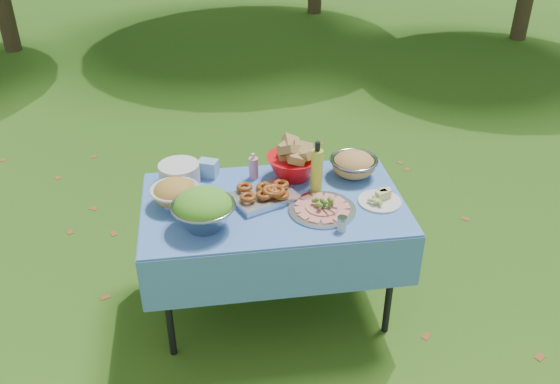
# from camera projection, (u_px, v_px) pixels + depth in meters

# --- Properties ---
(ground) EXTENTS (80.00, 80.00, 0.00)m
(ground) POSITION_uv_depth(u_px,v_px,m) (274.00, 304.00, 3.72)
(ground) COLOR #103509
(ground) RESTS_ON ground
(picnic_table) EXTENTS (1.46, 0.86, 0.76)m
(picnic_table) POSITION_uv_depth(u_px,v_px,m) (274.00, 256.00, 3.52)
(picnic_table) COLOR #84B3FF
(picnic_table) RESTS_ON ground
(salad_bowl) EXTENTS (0.38, 0.38, 0.22)m
(salad_bowl) POSITION_uv_depth(u_px,v_px,m) (203.00, 209.00, 3.05)
(salad_bowl) COLOR #92939A
(salad_bowl) RESTS_ON picnic_table
(pasta_bowl_white) EXTENTS (0.35, 0.35, 0.15)m
(pasta_bowl_white) POSITION_uv_depth(u_px,v_px,m) (175.00, 193.00, 3.26)
(pasta_bowl_white) COLOR silver
(pasta_bowl_white) RESTS_ON picnic_table
(plate_stack) EXTENTS (0.25, 0.25, 0.12)m
(plate_stack) POSITION_uv_depth(u_px,v_px,m) (179.00, 173.00, 3.48)
(plate_stack) COLOR silver
(plate_stack) RESTS_ON picnic_table
(wipes_box) EXTENTS (0.14, 0.12, 0.10)m
(wipes_box) POSITION_uv_depth(u_px,v_px,m) (208.00, 168.00, 3.54)
(wipes_box) COLOR #84AFD5
(wipes_box) RESTS_ON picnic_table
(sanitizer_bottle) EXTENTS (0.07, 0.07, 0.16)m
(sanitizer_bottle) POSITION_uv_depth(u_px,v_px,m) (253.00, 166.00, 3.50)
(sanitizer_bottle) COLOR pink
(sanitizer_bottle) RESTS_ON picnic_table
(bread_bowl) EXTENTS (0.39, 0.39, 0.21)m
(bread_bowl) POSITION_uv_depth(u_px,v_px,m) (293.00, 161.00, 3.50)
(bread_bowl) COLOR red
(bread_bowl) RESTS_ON picnic_table
(pasta_bowl_steel) EXTENTS (0.37, 0.37, 0.15)m
(pasta_bowl_steel) POSITION_uv_depth(u_px,v_px,m) (354.00, 164.00, 3.54)
(pasta_bowl_steel) COLOR #92939A
(pasta_bowl_steel) RESTS_ON picnic_table
(fried_tray) EXTENTS (0.41, 0.35, 0.08)m
(fried_tray) POSITION_uv_depth(u_px,v_px,m) (264.00, 194.00, 3.31)
(fried_tray) COLOR silver
(fried_tray) RESTS_ON picnic_table
(charcuterie_platter) EXTENTS (0.42, 0.42, 0.09)m
(charcuterie_platter) POSITION_uv_depth(u_px,v_px,m) (322.00, 204.00, 3.22)
(charcuterie_platter) COLOR #AEB2B5
(charcuterie_platter) RESTS_ON picnic_table
(oil_bottle) EXTENTS (0.08, 0.08, 0.31)m
(oil_bottle) POSITION_uv_depth(u_px,v_px,m) (317.00, 167.00, 3.35)
(oil_bottle) COLOR #C5D134
(oil_bottle) RESTS_ON picnic_table
(cheese_plate) EXTENTS (0.29, 0.29, 0.07)m
(cheese_plate) POSITION_uv_depth(u_px,v_px,m) (380.00, 197.00, 3.30)
(cheese_plate) COLOR silver
(cheese_plate) RESTS_ON picnic_table
(shaker) EXTENTS (0.07, 0.07, 0.08)m
(shaker) POSITION_uv_depth(u_px,v_px,m) (342.00, 224.00, 3.06)
(shaker) COLOR silver
(shaker) RESTS_ON picnic_table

